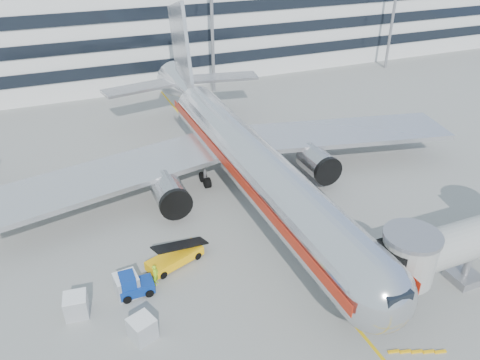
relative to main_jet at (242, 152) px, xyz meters
name	(u,v)px	position (x,y,z in m)	size (l,w,h in m)	color
ground	(296,254)	(0.00, -11.72, -4.23)	(180.00, 180.00, 0.00)	gray
lead_in_line	(248,196)	(0.00, -1.72, -4.23)	(0.25, 70.00, 0.01)	#DEAE0B
main_jet	(242,152)	(0.00, 0.00, 0.00)	(50.95, 48.70, 16.06)	silver
terminal	(139,26)	(0.00, 46.23, 3.57)	(150.00, 24.25, 15.60)	silver
belt_loader	(175,257)	(-9.74, -9.03, -3.56)	(5.09, 3.25, 2.39)	#FFB30A
baggage_tug	(133,286)	(-13.55, -11.24, -3.39)	(2.59, 1.66, 1.94)	navy
cargo_container_left	(127,285)	(-14.00, -11.06, -3.35)	(1.80, 1.80, 1.76)	silver
cargo_container_right	(76,305)	(-17.72, -11.70, -3.39)	(1.78, 1.78, 1.69)	silver
cargo_container_front	(142,328)	(-13.85, -15.62, -3.40)	(2.01, 2.01, 1.66)	silver
ramp_worker	(155,275)	(-11.75, -10.78, -3.34)	(0.65, 0.43, 1.78)	#9DDA17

